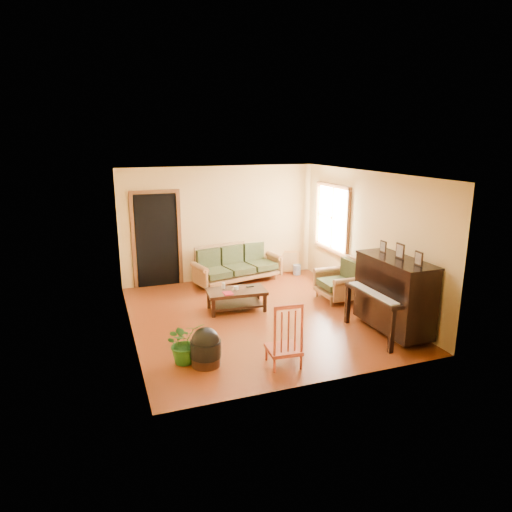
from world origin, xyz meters
name	(u,v)px	position (x,y,z in m)	size (l,w,h in m)	color
floor	(258,316)	(0.00, 0.00, 0.00)	(5.00, 5.00, 0.00)	#58200B
doorway	(157,241)	(-1.45, 2.48, 1.02)	(1.08, 0.16, 2.05)	black
window	(332,218)	(2.21, 1.30, 1.50)	(0.12, 1.36, 1.46)	white
sofa	(238,264)	(0.28, 2.10, 0.43)	(2.00, 0.84, 0.86)	#905F34
coffee_table	(236,300)	(-0.28, 0.44, 0.20)	(1.11, 0.60, 0.40)	black
armchair	(338,279)	(1.83, 0.31, 0.43)	(0.82, 0.86, 0.86)	#905F34
piano	(394,296)	(1.88, -1.45, 0.65)	(0.86, 1.46, 1.29)	black
footstool	(206,351)	(-1.35, -1.50, 0.21)	(0.45, 0.45, 0.43)	black
red_chair	(284,333)	(-0.29, -1.87, 0.49)	(0.46, 0.50, 0.99)	maroon
leaning_frame	(290,261)	(1.73, 2.43, 0.28)	(0.41, 0.09, 0.55)	#C78D42
ceramic_crock	(297,270)	(1.80, 2.18, 0.12)	(0.19, 0.19, 0.24)	#345A9E
potted_plant	(185,342)	(-1.61, -1.31, 0.31)	(0.57, 0.49, 0.63)	#235919
book	(224,294)	(-0.57, 0.27, 0.41)	(0.17, 0.22, 0.02)	maroon
candle	(223,286)	(-0.48, 0.61, 0.46)	(0.07, 0.07, 0.11)	silver
glass_jar	(236,288)	(-0.27, 0.47, 0.43)	(0.09, 0.09, 0.06)	silver
remote	(250,286)	(0.03, 0.53, 0.41)	(0.15, 0.04, 0.01)	black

